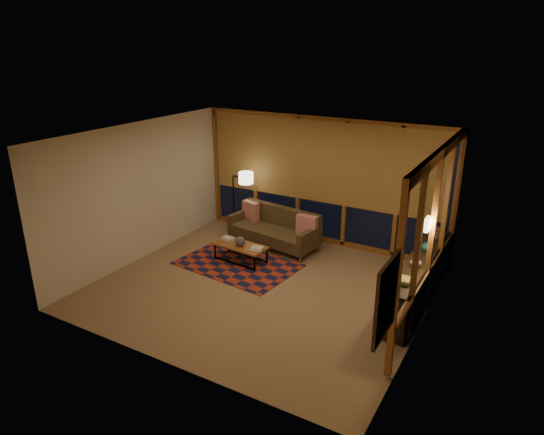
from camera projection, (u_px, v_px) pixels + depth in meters
The scene contains 21 objects.
floor at pixel (262, 287), 8.62m from camera, with size 5.50×5.00×0.01m, color #9F7F66.
ceiling at pixel (261, 136), 7.69m from camera, with size 5.50×5.00×0.01m, color white.
walls at pixel (262, 216), 8.16m from camera, with size 5.51×5.01×2.70m.
window_wall_back at pixel (322, 181), 10.13m from camera, with size 5.30×0.16×2.60m, color #9A5C1D, non-canonical shape.
window_wall_right at pixel (432, 234), 7.39m from camera, with size 0.16×3.70×2.60m, color #9A5C1D, non-canonical shape.
wall_art at pixel (386, 299), 5.35m from camera, with size 0.06×0.74×0.94m, color #E0452D, non-canonical shape.
wall_sconce at pixel (427, 224), 7.23m from camera, with size 0.12×0.18×0.22m, color beige, non-canonical shape.
sofa at pixel (273, 229), 10.20m from camera, with size 1.93×0.78×0.79m, color #453620, non-canonical shape.
pillow_left at pixel (251, 211), 10.65m from camera, with size 0.42×0.14×0.42m, color #B30B0F, non-canonical shape.
pillow_right at pixel (307, 225), 9.79m from camera, with size 0.43×0.14×0.43m, color #B30B0F, non-canonical shape.
area_rug at pixel (238, 264), 9.48m from camera, with size 2.24×1.49×0.01m, color #A5311D.
coffee_table at pixel (241, 253), 9.55m from camera, with size 1.06×0.49×0.35m, color #9A5C1D, non-canonical shape.
book_stack_a at pixel (228, 239), 9.68m from camera, with size 0.22×0.18×0.07m, color silver, non-canonical shape.
book_stack_b at pixel (257, 248), 9.28m from camera, with size 0.24×0.19×0.05m, color silver, non-canonical shape.
ceramic_pot at pixel (240, 241), 9.43m from camera, with size 0.20×0.20×0.20m, color #2A2A2B.
floor_lamp at pixel (234, 202), 10.82m from camera, with size 0.49×0.32×1.46m, color black, non-canonical shape.
bookshelf at pixel (419, 278), 8.13m from camera, with size 0.40×3.04×0.76m, color black, non-canonical shape.
basket at pixel (435, 233), 8.80m from camera, with size 0.22×0.22×0.17m, color #916542.
teal_bowl at pixel (426, 247), 8.20m from camera, with size 0.16×0.16×0.16m, color #1E7272.
vase at pixel (416, 262), 7.63m from camera, with size 0.17×0.17×0.18m, color tan.
shelf_book_stack at pixel (405, 281), 7.15m from camera, with size 0.15×0.22×0.06m, color silver, non-canonical shape.
Camera 1 is at (3.97, -6.56, 4.15)m, focal length 32.00 mm.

